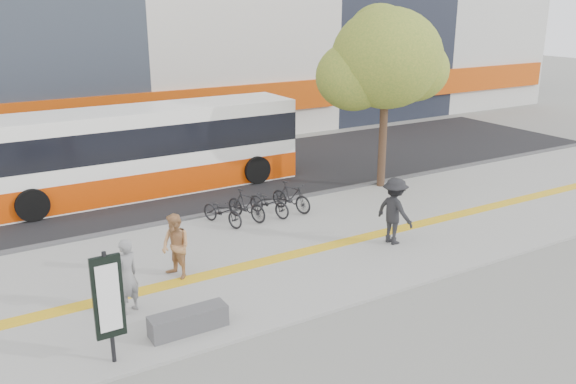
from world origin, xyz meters
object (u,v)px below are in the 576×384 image
bus (142,153)px  seated_woman (126,276)px  pedestrian_dark (395,211)px  pedestrian_tan (176,247)px  street_tree (384,61)px  bench (188,321)px  signboard (108,299)px

bus → seated_woman: (-3.09, -8.30, -0.52)m
seated_woman → pedestrian_dark: 7.43m
pedestrian_tan → pedestrian_dark: size_ratio=0.86×
street_tree → pedestrian_tan: (-9.06, -3.53, -3.64)m
pedestrian_tan → pedestrian_dark: bearing=63.1°
bench → street_tree: size_ratio=0.25×
bus → bench: bearing=-103.3°
signboard → bus: bus is taller
signboard → pedestrian_tan: signboard is taller
street_tree → pedestrian_dark: (-3.15, -4.53, -3.51)m
street_tree → seated_woman: street_tree is taller
bench → signboard: signboard is taller
seated_woman → pedestrian_tan: seated_woman is taller
bench → street_tree: street_tree is taller
pedestrian_tan → bus: bearing=150.3°
bench → pedestrian_dark: size_ratio=0.86×
bus → signboard: bearing=-111.2°
seated_woman → pedestrian_dark: (7.43, 0.09, 0.09)m
signboard → street_tree: bearing=29.1°
street_tree → pedestrian_dark: street_tree is taller
seated_woman → signboard: bearing=40.4°
street_tree → pedestrian_dark: size_ratio=3.40×
signboard → bus: 10.73m
pedestrian_tan → bench: bearing=-33.5°
street_tree → seated_woman: size_ratio=3.76×
bench → bus: size_ratio=0.14×
bench → pedestrian_tan: size_ratio=1.00×
bus → pedestrian_dark: bus is taller
bus → seated_woman: 8.87m
pedestrian_dark → bus: bearing=20.7°
bus → pedestrian_dark: bearing=-62.1°
street_tree → bus: (-7.49, 3.68, -3.07)m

